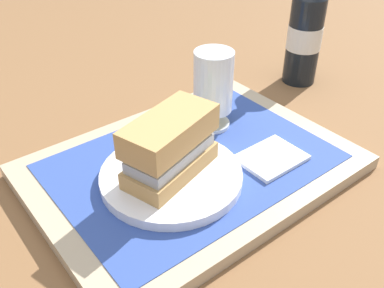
% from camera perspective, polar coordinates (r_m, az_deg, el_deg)
% --- Properties ---
extents(ground_plane, '(3.00, 3.00, 0.00)m').
position_cam_1_polar(ground_plane, '(0.63, 0.00, -3.71)').
color(ground_plane, brown).
extents(tray, '(0.44, 0.32, 0.02)m').
position_cam_1_polar(tray, '(0.63, 0.00, -3.00)').
color(tray, tan).
rests_on(tray, ground_plane).
extents(placemat, '(0.38, 0.27, 0.00)m').
position_cam_1_polar(placemat, '(0.62, 0.00, -2.23)').
color(placemat, '#2D4793').
rests_on(placemat, tray).
extents(plate, '(0.19, 0.19, 0.01)m').
position_cam_1_polar(plate, '(0.58, -2.75, -4.23)').
color(plate, white).
rests_on(plate, placemat).
extents(sandwich, '(0.14, 0.10, 0.08)m').
position_cam_1_polar(sandwich, '(0.55, -2.67, -0.03)').
color(sandwich, tan).
rests_on(sandwich, plate).
extents(beer_glass, '(0.06, 0.06, 0.12)m').
position_cam_1_polar(beer_glass, '(0.66, 2.79, 7.45)').
color(beer_glass, silver).
rests_on(beer_glass, placemat).
extents(napkin_folded, '(0.09, 0.07, 0.01)m').
position_cam_1_polar(napkin_folded, '(0.63, 10.36, -1.78)').
color(napkin_folded, white).
rests_on(napkin_folded, placemat).
extents(beer_bottle, '(0.07, 0.07, 0.27)m').
position_cam_1_polar(beer_bottle, '(0.87, 14.66, 14.26)').
color(beer_bottle, black).
rests_on(beer_bottle, ground_plane).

